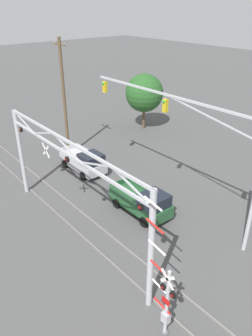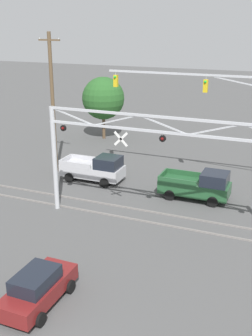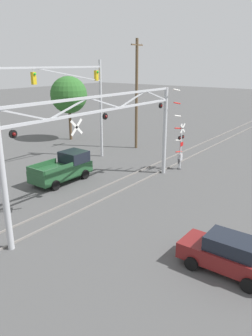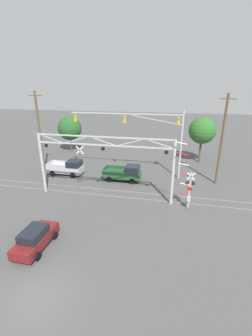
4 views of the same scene
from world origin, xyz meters
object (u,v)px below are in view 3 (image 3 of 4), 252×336
object	(u,v)px
crossing_gantry	(105,134)
traffic_signal_span	(71,93)
utility_pole_right	(137,94)
background_tree_beyond_span	(69,95)
sedan_waiting	(228,254)
crossing_signal_mast	(180,145)
pickup_truck_lead	(64,168)

from	to	relation	value
crossing_gantry	traffic_signal_span	distance (m)	8.57
traffic_signal_span	utility_pole_right	distance (m)	8.19
utility_pole_right	background_tree_beyond_span	distance (m)	8.42
crossing_gantry	sedan_waiting	xyz separation A→B (m)	(-2.56, -8.86, -3.58)
crossing_signal_mast	background_tree_beyond_span	world-z (taller)	background_tree_beyond_span
utility_pole_right	crossing_signal_mast	bearing A→B (deg)	-118.39
utility_pole_right	crossing_gantry	bearing A→B (deg)	-152.46
pickup_truck_lead	utility_pole_right	xyz separation A→B (m)	(11.32, 1.42, 4.52)
utility_pole_right	traffic_signal_span	bearing A→B (deg)	174.71
pickup_truck_lead	crossing_signal_mast	bearing A→B (deg)	-36.83
sedan_waiting	crossing_signal_mast	bearing A→B (deg)	36.60
traffic_signal_span	sedan_waiting	xyz separation A→B (m)	(-6.83, -16.08, -5.34)
crossing_signal_mast	traffic_signal_span	xyz separation A→B (m)	(-4.32, 7.79, 4.03)
traffic_signal_span	background_tree_beyond_span	world-z (taller)	traffic_signal_span
background_tree_beyond_span	pickup_truck_lead	bearing A→B (deg)	-135.88
crossing_signal_mast	background_tree_beyond_span	xyz separation A→B (m)	(2.52, 15.35, 2.91)
crossing_signal_mast	traffic_signal_span	bearing A→B (deg)	119.02
crossing_gantry	background_tree_beyond_span	bearing A→B (deg)	53.05
crossing_signal_mast	sedan_waiting	xyz separation A→B (m)	(-11.15, -8.28, -1.31)
traffic_signal_span	background_tree_beyond_span	xyz separation A→B (m)	(6.84, 7.56, -1.12)
crossing_gantry	utility_pole_right	world-z (taller)	utility_pole_right
sedan_waiting	background_tree_beyond_span	bearing A→B (deg)	59.95
pickup_truck_lead	sedan_waiting	size ratio (longest dim) A/B	1.19
crossing_signal_mast	utility_pole_right	size ratio (longest dim) A/B	0.62
traffic_signal_span	utility_pole_right	size ratio (longest dim) A/B	1.36
sedan_waiting	utility_pole_right	world-z (taller)	utility_pole_right
traffic_signal_span	sedan_waiting	world-z (taller)	traffic_signal_span
crossing_signal_mast	utility_pole_right	world-z (taller)	utility_pole_right
pickup_truck_lead	background_tree_beyond_span	size ratio (longest dim) A/B	0.67
sedan_waiting	crossing_gantry	bearing A→B (deg)	73.89
crossing_gantry	pickup_truck_lead	size ratio (longest dim) A/B	3.04
utility_pole_right	background_tree_beyond_span	bearing A→B (deg)	98.82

